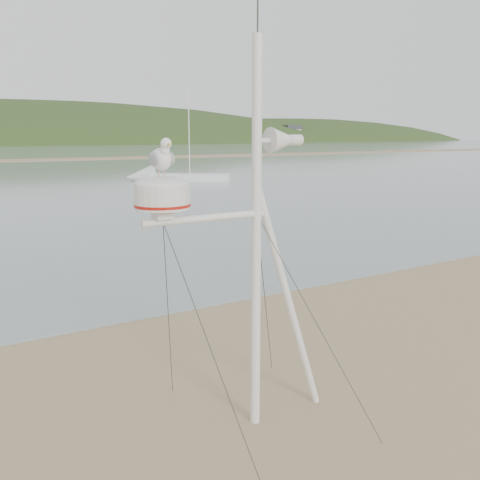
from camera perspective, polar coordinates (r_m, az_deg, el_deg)
ground at (r=6.07m, az=-12.40°, el=-23.07°), size 560.00×560.00×0.00m
mast_rig at (r=5.94m, az=1.51°, el=-9.23°), size 2.41×2.58×5.45m
sailboat_white_near at (r=38.94m, az=-8.86°, el=6.97°), size 7.60×6.02×7.81m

